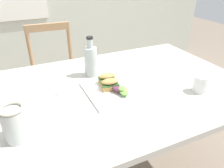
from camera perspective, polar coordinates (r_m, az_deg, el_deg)
dining_table at (r=1.20m, az=3.14°, el=-5.14°), size 1.27×0.91×0.74m
chair_wooden_far at (r=1.94m, az=-14.55°, el=2.04°), size 0.42×0.42×0.87m
plate_lunch at (r=1.07m, az=0.90°, el=-1.63°), size 0.28×0.28×0.01m
sandwich_half_front at (r=1.06m, az=-0.48°, el=0.00°), size 0.09×0.07×0.06m
sandwich_half_back at (r=1.11m, az=-1.27°, el=1.48°), size 0.09×0.07×0.06m
salad_mixed_greens at (r=1.03m, az=2.27°, el=-1.49°), size 0.09×0.12×0.03m
napkin_folded at (r=1.00m, az=-13.64°, el=-5.22°), size 0.12×0.23×0.00m
fork_on_napkin at (r=1.01m, az=-13.83°, el=-4.54°), size 0.03×0.19×0.00m
bottle_cold_brew at (r=1.21m, az=-5.59°, el=5.69°), size 0.07×0.07×0.22m
mason_jar_iced_tea at (r=0.84m, az=-24.17°, el=-9.80°), size 0.09×0.09×0.13m
cup_extra_side at (r=1.14m, az=22.28°, el=-0.00°), size 0.07×0.07×0.08m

